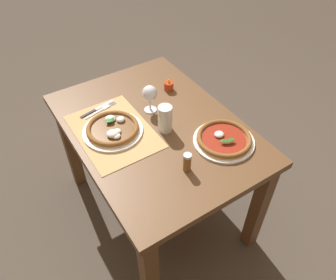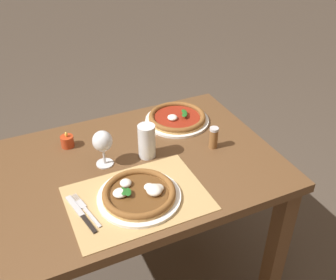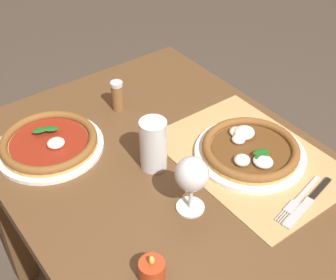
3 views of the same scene
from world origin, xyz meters
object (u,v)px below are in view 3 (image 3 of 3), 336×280
at_px(pizza_near, 250,150).
at_px(knife, 308,202).
at_px(wine_glass, 192,176).
at_px(pepper_shaker, 117,96).
at_px(fork, 299,199).
at_px(pizza_far, 49,143).
at_px(votive_candle, 152,271).
at_px(pint_glass, 153,145).

bearing_deg(pizza_near, knife, 177.61).
xyz_separation_m(wine_glass, knife, (-0.16, -0.24, -0.10)).
relative_size(wine_glass, pepper_shaker, 1.60).
xyz_separation_m(pizza_near, pepper_shaker, (0.40, 0.17, 0.03)).
distance_m(wine_glass, fork, 0.29).
relative_size(pizza_near, pizza_far, 1.01).
bearing_deg(knife, pizza_far, 36.04).
bearing_deg(votive_candle, fork, -94.60).
relative_size(pizza_near, pint_glass, 2.09).
relative_size(wine_glass, votive_candle, 2.15).
height_order(wine_glass, votive_candle, wine_glass).
height_order(wine_glass, fork, wine_glass).
relative_size(pizza_near, votive_candle, 4.22).
relative_size(wine_glass, knife, 0.72).
relative_size(fork, knife, 0.93).
bearing_deg(pizza_far, pizza_near, -130.12).
xyz_separation_m(knife, votive_candle, (0.05, 0.43, 0.02)).
xyz_separation_m(pint_glass, knife, (-0.34, -0.22, -0.06)).
bearing_deg(wine_glass, pizza_far, 23.02).
relative_size(pizza_far, pint_glass, 2.07).
height_order(pizza_near, wine_glass, wine_glass).
relative_size(pizza_far, wine_glass, 1.94).
relative_size(fork, pepper_shaker, 2.05).
distance_m(wine_glass, votive_candle, 0.23).
relative_size(pint_glass, votive_candle, 2.01).
bearing_deg(fork, pint_glass, 33.70).
distance_m(pizza_far, votive_candle, 0.52).
bearing_deg(wine_glass, knife, -123.72).
relative_size(pint_glass, pepper_shaker, 1.49).
height_order(pizza_far, votive_candle, votive_candle).
relative_size(pizza_far, fork, 1.51).
bearing_deg(pizza_near, pizza_far, 49.88).
relative_size(fork, votive_candle, 2.76).
distance_m(wine_glass, knife, 0.31).
bearing_deg(pizza_near, pepper_shaker, 22.68).
relative_size(pizza_far, knife, 1.40).
height_order(pizza_far, wine_glass, wine_glass).
xyz_separation_m(pint_glass, votive_candle, (-0.28, 0.21, -0.05)).
distance_m(pizza_near, pepper_shaker, 0.44).
bearing_deg(votive_candle, pizza_near, -70.03).
bearing_deg(fork, wine_glass, 58.63).
height_order(knife, pepper_shaker, pepper_shaker).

